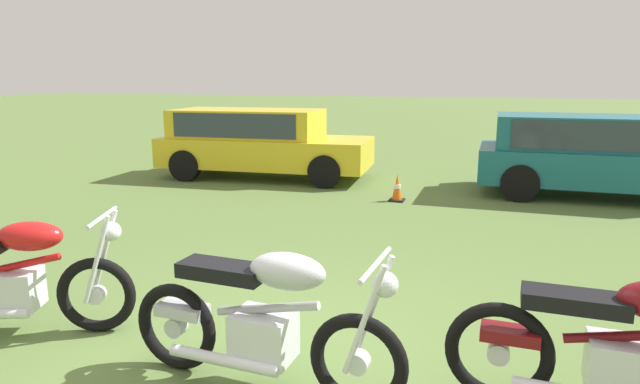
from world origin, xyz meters
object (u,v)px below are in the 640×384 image
object	(u,v)px
motorcycle_silver	(264,321)
motorcycle_maroon	(626,351)
car_teal	(601,150)
traffic_cone	(397,189)
car_yellow	(257,138)
motorcycle_red	(12,278)

from	to	relation	value
motorcycle_silver	motorcycle_maroon	bearing A→B (deg)	11.23
car_teal	traffic_cone	bearing A→B (deg)	-156.34
traffic_cone	motorcycle_maroon	bearing A→B (deg)	-65.89
car_yellow	car_teal	distance (m)	6.57
car_teal	traffic_cone	xyz separation A→B (m)	(-3.28, -1.53, -0.62)
motorcycle_maroon	car_teal	size ratio (longest dim) A/B	0.46
motorcycle_red	motorcycle_maroon	xyz separation A→B (m)	(4.46, 0.31, -0.00)
motorcycle_silver	car_yellow	world-z (taller)	car_yellow
motorcycle_red	car_yellow	distance (m)	7.37
car_yellow	traffic_cone	world-z (taller)	car_yellow
motorcycle_maroon	traffic_cone	xyz separation A→B (m)	(-2.51, 5.62, -0.27)
motorcycle_silver	traffic_cone	world-z (taller)	motorcycle_silver
car_teal	car_yellow	bearing A→B (deg)	-179.38
car_yellow	motorcycle_silver	bearing A→B (deg)	-68.98
car_yellow	motorcycle_maroon	bearing A→B (deg)	-55.35
motorcycle_silver	motorcycle_maroon	xyz separation A→B (m)	(2.19, 0.37, -0.01)
traffic_cone	car_teal	bearing A→B (deg)	24.99
motorcycle_silver	car_teal	xyz separation A→B (m)	(2.96, 7.51, 0.35)
motorcycle_silver	motorcycle_maroon	size ratio (longest dim) A/B	0.98
motorcycle_silver	traffic_cone	distance (m)	6.00
traffic_cone	motorcycle_red	bearing A→B (deg)	-108.18
car_yellow	traffic_cone	xyz separation A→B (m)	(3.28, -1.31, -0.62)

